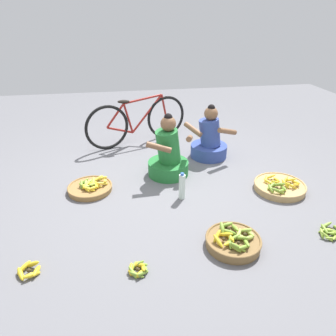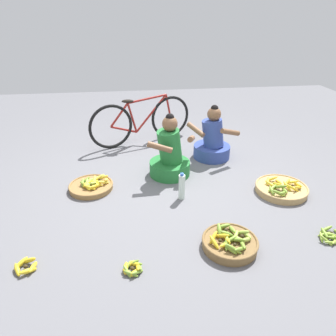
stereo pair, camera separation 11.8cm
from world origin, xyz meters
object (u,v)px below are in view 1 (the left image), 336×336
at_px(vendor_woman_behind, 209,141).
at_px(loose_bananas_near_bicycle, 138,269).
at_px(banana_basket_front_right, 280,186).
at_px(banana_basket_mid_right, 90,187).
at_px(banana_basket_front_left, 233,241).
at_px(loose_bananas_back_left, 330,232).
at_px(loose_bananas_mid_left, 29,270).
at_px(water_bottle, 182,186).
at_px(bicycle_leaning, 138,121).
at_px(vendor_woman_front, 168,156).

xyz_separation_m(vendor_woman_behind, loose_bananas_near_bicycle, (-1.20, -2.07, -0.22)).
bearing_deg(banana_basket_front_right, vendor_woman_behind, 118.47).
height_order(banana_basket_front_right, banana_basket_mid_right, banana_basket_front_right).
relative_size(banana_basket_front_left, loose_bananas_back_left, 1.96).
xyz_separation_m(banana_basket_front_right, loose_bananas_mid_left, (-2.64, -0.88, -0.02)).
xyz_separation_m(banana_basket_front_right, loose_bananas_near_bicycle, (-1.77, -1.02, -0.02)).
bearing_deg(water_bottle, loose_bananas_near_bicycle, -119.43).
distance_m(banana_basket_front_left, loose_bananas_back_left, 0.98).
bearing_deg(bicycle_leaning, loose_bananas_back_left, -58.15).
bearing_deg(bicycle_leaning, vendor_woman_behind, -36.32).
bearing_deg(loose_bananas_mid_left, vendor_woman_front, 46.71).
height_order(bicycle_leaning, banana_basket_mid_right, bicycle_leaning).
distance_m(banana_basket_front_right, banana_basket_front_left, 1.23).
bearing_deg(banana_basket_front_left, loose_bananas_near_bicycle, -169.08).
relative_size(banana_basket_front_left, loose_bananas_near_bicycle, 2.64).
xyz_separation_m(banana_basket_mid_right, loose_bananas_back_left, (2.30, -1.20, -0.02)).
relative_size(banana_basket_front_right, water_bottle, 1.88).
height_order(banana_basket_front_right, banana_basket_front_left, banana_basket_front_left).
bearing_deg(loose_bananas_near_bicycle, vendor_woman_behind, 59.96).
xyz_separation_m(bicycle_leaning, banana_basket_mid_right, (-0.69, -1.40, -0.31)).
bearing_deg(loose_bananas_back_left, loose_bananas_near_bicycle, -174.59).
distance_m(bicycle_leaning, loose_bananas_back_left, 3.08).
distance_m(vendor_woman_front, loose_bananas_mid_left, 2.06).
relative_size(vendor_woman_front, loose_bananas_near_bicycle, 4.27).
distance_m(loose_bananas_mid_left, loose_bananas_back_left, 2.73).
distance_m(banana_basket_front_right, loose_bananas_near_bicycle, 2.04).
bearing_deg(banana_basket_mid_right, banana_basket_front_right, -9.18).
distance_m(banana_basket_mid_right, loose_bananas_near_bicycle, 1.45).
bearing_deg(banana_basket_front_right, loose_bananas_mid_left, -161.50).
distance_m(vendor_woman_behind, banana_basket_front_left, 1.94).
relative_size(vendor_woman_behind, banana_basket_front_left, 1.53).
bearing_deg(loose_bananas_back_left, water_bottle, 145.86).
bearing_deg(vendor_woman_front, banana_basket_mid_right, -165.72).
xyz_separation_m(vendor_woman_front, vendor_woman_behind, (0.67, 0.44, -0.02)).
height_order(vendor_woman_front, vendor_woman_behind, vendor_woman_front).
distance_m(bicycle_leaning, banana_basket_front_right, 2.35).
height_order(loose_bananas_near_bicycle, loose_bananas_mid_left, loose_bananas_mid_left).
bearing_deg(vendor_woman_front, loose_bananas_back_left, -47.62).
xyz_separation_m(loose_bananas_near_bicycle, water_bottle, (0.58, 1.03, 0.12)).
distance_m(vendor_woman_behind, water_bottle, 1.21).
height_order(loose_bananas_near_bicycle, water_bottle, water_bottle).
distance_m(banana_basket_front_right, loose_bananas_mid_left, 2.79).
bearing_deg(water_bottle, bicycle_leaning, 101.26).
bearing_deg(loose_bananas_near_bicycle, banana_basket_front_left, 10.92).
bearing_deg(loose_bananas_mid_left, loose_bananas_near_bicycle, -8.62).
height_order(banana_basket_mid_right, loose_bananas_back_left, banana_basket_mid_right).
xyz_separation_m(vendor_woman_front, banana_basket_mid_right, (-0.98, -0.25, -0.22)).
xyz_separation_m(bicycle_leaning, banana_basket_front_right, (1.53, -1.76, -0.31)).
relative_size(vendor_woman_behind, water_bottle, 2.41).
bearing_deg(banana_basket_mid_right, loose_bananas_back_left, -27.55).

